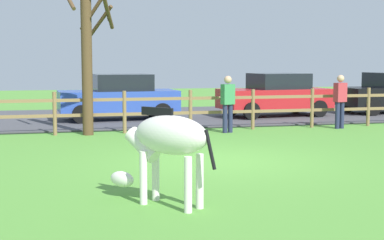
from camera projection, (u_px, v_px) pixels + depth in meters
The scene contains 10 objects.
ground_plane at pixel (217, 161), 11.92m from camera, with size 60.00×60.00×0.00m, color #549338.
parking_asphalt at pixel (145, 117), 20.90m from camera, with size 28.00×7.40×0.05m, color #47474C.
paddock_fence at pixel (158, 108), 16.60m from camera, with size 21.48×0.11×1.21m.
bare_tree at pixel (88, 49), 15.83m from camera, with size 1.46×1.54×4.39m.
zebra at pixel (166, 142), 8.17m from camera, with size 1.42×1.58×1.41m.
crow_on_grass at pixel (143, 143), 13.60m from camera, with size 0.22×0.10×0.20m.
parked_car_red at pixel (276, 94), 20.86m from camera, with size 4.16×2.23×1.56m.
parked_car_blue at pixel (119, 97), 19.64m from camera, with size 4.09×2.06×1.56m.
visitor_left_of_tree at pixel (228, 101), 16.47m from camera, with size 0.41×0.31×1.64m.
visitor_right_of_tree at pixel (340, 99), 17.45m from camera, with size 0.40×0.30×1.64m.
Camera 1 is at (-3.31, -11.30, 2.09)m, focal length 53.65 mm.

